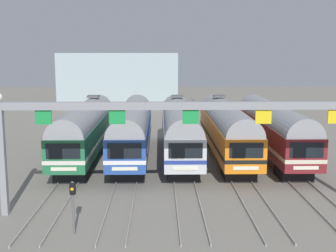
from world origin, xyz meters
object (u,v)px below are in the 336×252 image
commuter_train_orange (226,128)px  yard_signal_mast (73,198)px  commuter_train_blue (133,128)px  catenary_gantry (190,124)px  commuter_train_green (85,128)px  commuter_train_silver (180,128)px  commuter_train_maroon (273,128)px

commuter_train_orange → yard_signal_mast: 19.25m
commuter_train_blue → catenary_gantry: size_ratio=0.84×
commuter_train_green → commuter_train_silver: bearing=0.0°
commuter_train_green → commuter_train_maroon: commuter_train_green is taller
commuter_train_maroon → catenary_gantry: 15.97m
commuter_train_blue → commuter_train_orange: 8.14m
commuter_train_orange → catenary_gantry: bearing=-106.8°
commuter_train_blue → catenary_gantry: bearing=-73.2°
commuter_train_orange → commuter_train_maroon: (4.07, -0.00, -0.00)m
commuter_train_green → commuter_train_maroon: size_ratio=1.00×
commuter_train_maroon → commuter_train_silver: bearing=180.0°
commuter_train_green → catenary_gantry: 15.97m
commuter_train_blue → commuter_train_maroon: (12.21, 0.00, 0.00)m
commuter_train_blue → commuter_train_maroon: bearing=0.0°
commuter_train_green → catenary_gantry: (8.14, -13.50, 2.56)m
commuter_train_blue → yard_signal_mast: 16.46m
commuter_train_blue → catenary_gantry: catenary_gantry is taller
commuter_train_silver → commuter_train_orange: size_ratio=1.00×
commuter_train_green → catenary_gantry: bearing=-58.9°
catenary_gantry → yard_signal_mast: (-6.11, -2.82, -3.31)m
commuter_train_silver → commuter_train_orange: bearing=0.0°
commuter_train_silver → commuter_train_orange: same height
catenary_gantry → commuter_train_maroon: bearing=58.9°
commuter_train_silver → commuter_train_maroon: commuter_train_silver is taller
commuter_train_green → commuter_train_blue: (4.07, -0.00, -0.00)m
catenary_gantry → commuter_train_orange: bearing=73.2°
commuter_train_blue → commuter_train_orange: size_ratio=1.00×
commuter_train_orange → yard_signal_mast: size_ratio=6.53×
commuter_train_blue → yard_signal_mast: (-2.04, -16.32, -0.75)m
catenary_gantry → yard_signal_mast: 7.50m
commuter_train_green → yard_signal_mast: commuter_train_green is taller
commuter_train_blue → commuter_train_orange: commuter_train_orange is taller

